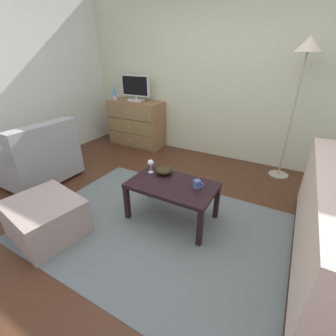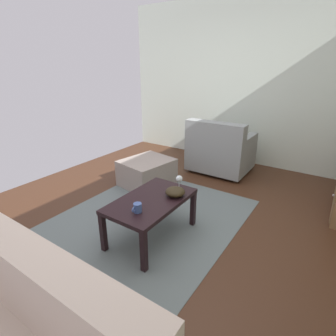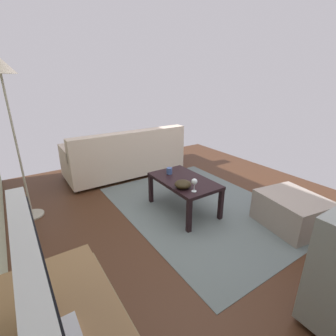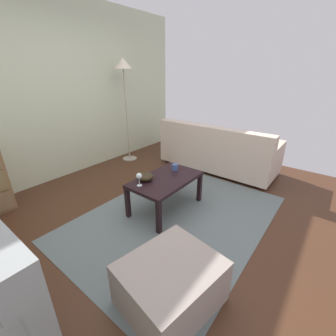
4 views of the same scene
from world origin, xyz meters
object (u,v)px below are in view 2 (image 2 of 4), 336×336
object	(u,v)px
coffee_table	(151,204)
ottoman	(147,172)
wine_glass	(179,179)
mug	(137,208)
bowl_decorative	(175,192)
armchair	(220,151)

from	to	relation	value
coffee_table	ottoman	bearing A→B (deg)	-139.75
coffee_table	wine_glass	world-z (taller)	wine_glass
mug	bowl_decorative	size ratio (longest dim) A/B	0.58
bowl_decorative	mug	bearing A→B (deg)	-13.83
mug	ottoman	xyz separation A→B (m)	(-1.25, -0.89, -0.29)
coffee_table	mug	world-z (taller)	mug
coffee_table	ottoman	xyz separation A→B (m)	(-0.99, -0.84, -0.19)
wine_glass	bowl_decorative	world-z (taller)	wine_glass
armchair	ottoman	distance (m)	1.27
coffee_table	bowl_decorative	size ratio (longest dim) A/B	4.64
wine_glass	ottoman	size ratio (longest dim) A/B	0.22
coffee_table	armchair	world-z (taller)	armchair
armchair	mug	bearing A→B (deg)	5.19
coffee_table	bowl_decorative	world-z (taller)	bowl_decorative
armchair	ottoman	size ratio (longest dim) A/B	1.33
wine_glass	armchair	xyz separation A→B (m)	(-1.71, -0.28, -0.20)
coffee_table	mug	size ratio (longest dim) A/B	8.05
mug	ottoman	world-z (taller)	mug
wine_glass	armchair	world-z (taller)	armchair
bowl_decorative	coffee_table	bearing A→B (deg)	-40.03
coffee_table	bowl_decorative	distance (m)	0.27
ottoman	coffee_table	bearing A→B (deg)	40.25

